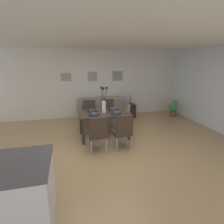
# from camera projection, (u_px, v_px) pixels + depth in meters

# --- Properties ---
(ground_plane) EXTENTS (9.00, 9.00, 0.00)m
(ground_plane) POSITION_uv_depth(u_px,v_px,m) (110.00, 153.00, 4.41)
(ground_plane) COLOR tan
(back_wall_panel) EXTENTS (9.00, 0.10, 2.60)m
(back_wall_panel) POSITION_uv_depth(u_px,v_px,m) (91.00, 84.00, 7.09)
(back_wall_panel) COLOR silver
(back_wall_panel) RESTS_ON ground
(ceiling_panel) EXTENTS (9.00, 7.20, 0.08)m
(ceiling_panel) POSITION_uv_depth(u_px,v_px,m) (106.00, 39.00, 4.07)
(ceiling_panel) COLOR white
(dining_table) EXTENTS (1.40, 0.88, 0.74)m
(dining_table) POSITION_uv_depth(u_px,v_px,m) (104.00, 116.00, 5.21)
(dining_table) COLOR #3D2D23
(dining_table) RESTS_ON ground
(dining_chair_near_left) EXTENTS (0.46, 0.46, 0.92)m
(dining_chair_near_left) POSITION_uv_depth(u_px,v_px,m) (98.00, 132.00, 4.35)
(dining_chair_near_left) COLOR #3D2D23
(dining_chair_near_left) RESTS_ON ground
(dining_chair_near_right) EXTENTS (0.46, 0.46, 0.92)m
(dining_chair_near_right) POSITION_uv_depth(u_px,v_px,m) (90.00, 113.00, 5.96)
(dining_chair_near_right) COLOR #3D2D23
(dining_chair_near_right) RESTS_ON ground
(dining_chair_far_left) EXTENTS (0.47, 0.47, 0.92)m
(dining_chair_far_left) POSITION_uv_depth(u_px,v_px,m) (123.00, 130.00, 4.50)
(dining_chair_far_left) COLOR #3D2D23
(dining_chair_far_left) RESTS_ON ground
(dining_chair_far_right) EXTENTS (0.46, 0.46, 0.92)m
(dining_chair_far_right) POSITION_uv_depth(u_px,v_px,m) (108.00, 112.00, 6.11)
(dining_chair_far_right) COLOR #3D2D23
(dining_chair_far_right) RESTS_ON ground
(centerpiece_vase) EXTENTS (0.21, 0.23, 0.73)m
(centerpiece_vase) POSITION_uv_depth(u_px,v_px,m) (104.00, 103.00, 5.10)
(centerpiece_vase) COLOR white
(centerpiece_vase) RESTS_ON dining_table
(placemat_near_left) EXTENTS (0.32, 0.32, 0.01)m
(placemat_near_left) POSITION_uv_depth(u_px,v_px,m) (94.00, 115.00, 4.92)
(placemat_near_left) COLOR black
(placemat_near_left) RESTS_ON dining_table
(bowl_near_left) EXTENTS (0.17, 0.17, 0.07)m
(bowl_near_left) POSITION_uv_depth(u_px,v_px,m) (94.00, 114.00, 4.91)
(bowl_near_left) COLOR #475166
(bowl_near_left) RESTS_ON dining_table
(placemat_near_right) EXTENTS (0.32, 0.32, 0.01)m
(placemat_near_right) POSITION_uv_depth(u_px,v_px,m) (92.00, 111.00, 5.29)
(placemat_near_right) COLOR black
(placemat_near_right) RESTS_ON dining_table
(bowl_near_right) EXTENTS (0.17, 0.17, 0.07)m
(bowl_near_right) POSITION_uv_depth(u_px,v_px,m) (92.00, 110.00, 5.28)
(bowl_near_right) COLOR #475166
(bowl_near_right) RESTS_ON dining_table
(placemat_far_left) EXTENTS (0.32, 0.32, 0.01)m
(placemat_far_left) POSITION_uv_depth(u_px,v_px,m) (116.00, 114.00, 5.07)
(placemat_far_left) COLOR black
(placemat_far_left) RESTS_ON dining_table
(bowl_far_left) EXTENTS (0.17, 0.17, 0.07)m
(bowl_far_left) POSITION_uv_depth(u_px,v_px,m) (116.00, 112.00, 5.06)
(bowl_far_left) COLOR #475166
(bowl_far_left) RESTS_ON dining_table
(placemat_far_right) EXTENTS (0.32, 0.32, 0.01)m
(placemat_far_right) POSITION_uv_depth(u_px,v_px,m) (113.00, 110.00, 5.44)
(placemat_far_right) COLOR black
(placemat_far_right) RESTS_ON dining_table
(bowl_far_right) EXTENTS (0.17, 0.17, 0.07)m
(bowl_far_right) POSITION_uv_depth(u_px,v_px,m) (113.00, 109.00, 5.43)
(bowl_far_right) COLOR #475166
(bowl_far_right) RESTS_ON dining_table
(sofa) EXTENTS (1.86, 0.84, 0.80)m
(sofa) POSITION_uv_depth(u_px,v_px,m) (103.00, 112.00, 6.94)
(sofa) COLOR gray
(sofa) RESTS_ON ground
(side_table) EXTENTS (0.36, 0.36, 0.52)m
(side_table) POSITION_uv_depth(u_px,v_px,m) (130.00, 111.00, 7.18)
(side_table) COLOR black
(side_table) RESTS_ON ground
(table_lamp) EXTENTS (0.22, 0.22, 0.51)m
(table_lamp) POSITION_uv_depth(u_px,v_px,m) (131.00, 95.00, 7.01)
(table_lamp) COLOR #4C4C51
(table_lamp) RESTS_ON side_table
(kitchen_island) EXTENTS (1.25, 0.93, 0.92)m
(kitchen_island) POSITION_uv_depth(u_px,v_px,m) (4.00, 196.00, 2.36)
(kitchen_island) COLOR silver
(kitchen_island) RESTS_ON ground
(framed_picture_left) EXTENTS (0.38, 0.03, 0.31)m
(framed_picture_left) POSITION_uv_depth(u_px,v_px,m) (66.00, 77.00, 6.73)
(framed_picture_left) COLOR #B2ADA3
(framed_picture_center) EXTENTS (0.36, 0.03, 0.37)m
(framed_picture_center) POSITION_uv_depth(u_px,v_px,m) (93.00, 77.00, 6.96)
(framed_picture_center) COLOR #B2ADA3
(framed_picture_right) EXTENTS (0.43, 0.03, 0.40)m
(framed_picture_right) POSITION_uv_depth(u_px,v_px,m) (117.00, 76.00, 7.19)
(framed_picture_right) COLOR #B2ADA3
(potted_plant) EXTENTS (0.36, 0.36, 0.67)m
(potted_plant) POSITION_uv_depth(u_px,v_px,m) (173.00, 107.00, 7.24)
(potted_plant) COLOR brown
(potted_plant) RESTS_ON ground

